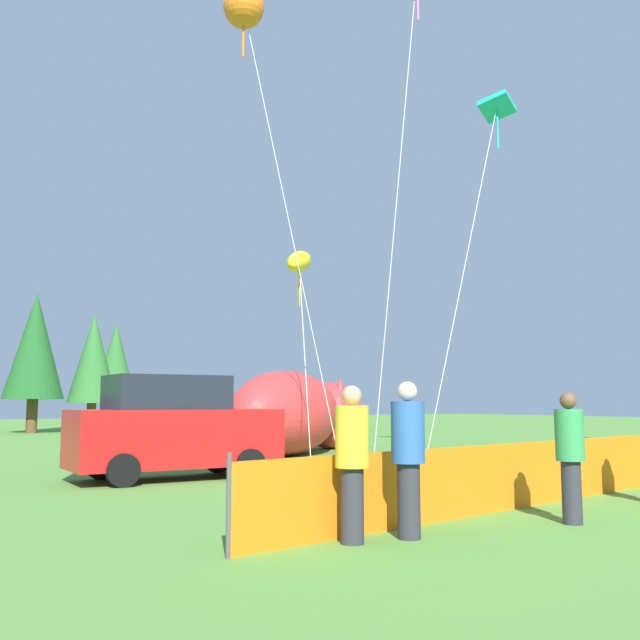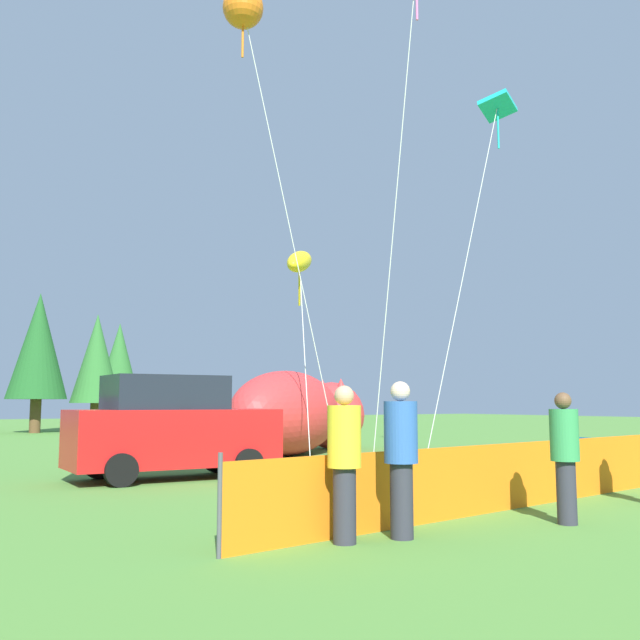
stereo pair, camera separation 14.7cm
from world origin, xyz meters
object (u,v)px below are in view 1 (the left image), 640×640
parked_car (173,428)px  folding_chair (590,457)px  kite_orange_flower (244,9)px  kite_yellow_hero (299,262)px  spectator_in_grey_shirt (570,452)px  spectator_in_white_shirt (408,452)px  kite_teal_diamond (495,114)px  inflatable_cat (298,416)px  spectator_in_yellow_shirt (352,456)px

parked_car → folding_chair: size_ratio=4.66×
kite_orange_flower → parked_car: bearing=-149.9°
kite_yellow_hero → spectator_in_grey_shirt: bearing=-104.6°
spectator_in_white_shirt → kite_orange_flower: size_ratio=0.15×
kite_teal_diamond → spectator_in_grey_shirt: bearing=-134.0°
spectator_in_grey_shirt → kite_teal_diamond: size_ratio=0.16×
kite_yellow_hero → kite_orange_flower: (-3.07, -2.26, 5.74)m
folding_chair → kite_teal_diamond: kite_teal_diamond is taller
spectator_in_grey_shirt → spectator_in_white_shirt: size_ratio=0.94×
inflatable_cat → kite_teal_diamond: kite_teal_diamond is taller
inflatable_cat → spectator_in_yellow_shirt: (-6.73, -11.94, -0.19)m
kite_yellow_hero → kite_orange_flower: kite_orange_flower is taller
kite_orange_flower → inflatable_cat: bearing=42.2°
folding_chair → spectator_in_white_shirt: 6.44m
parked_car → inflatable_cat: size_ratio=0.62×
spectator_in_yellow_shirt → spectator_in_white_shirt: size_ratio=0.97×
spectator_in_yellow_shirt → kite_teal_diamond: size_ratio=0.16×
parked_car → kite_yellow_hero: 7.75m
folding_chair → parked_car: bearing=139.1°
kite_yellow_hero → inflatable_cat: bearing=59.2°
folding_chair → kite_orange_flower: (-3.85, 6.71, 10.81)m
spectator_in_grey_shirt → kite_orange_flower: 13.84m
folding_chair → kite_yellow_hero: kite_yellow_hero is taller
parked_car → spectator_in_grey_shirt: size_ratio=2.51×
inflatable_cat → kite_yellow_hero: (-0.68, -1.14, 4.47)m
folding_chair → kite_orange_flower: bearing=121.5°
folding_chair → kite_teal_diamond: 11.77m
folding_chair → spectator_in_grey_shirt: spectator_in_grey_shirt is taller
spectator_in_white_shirt → kite_teal_diamond: size_ratio=0.17×
parked_car → kite_orange_flower: (2.12, 1.23, 10.33)m
folding_chair → kite_teal_diamond: size_ratio=0.09×
folding_chair → kite_yellow_hero: 10.33m
kite_teal_diamond → kite_orange_flower: kite_orange_flower is taller
inflatable_cat → spectator_in_white_shirt: size_ratio=3.79×
kite_teal_diamond → spectator_in_yellow_shirt: bearing=-145.4°
spectator_in_grey_shirt → folding_chair: bearing=32.6°
parked_car → kite_yellow_hero: bearing=36.3°
spectator_in_grey_shirt → spectator_in_yellow_shirt: bearing=170.1°
kite_teal_diamond → kite_yellow_hero: size_ratio=1.70×
parked_car → spectator_in_grey_shirt: bearing=-71.7°
parked_car → inflatable_cat: bearing=40.7°
spectator_in_white_shirt → kite_yellow_hero: bearing=64.0°
kite_yellow_hero → kite_orange_flower: bearing=-143.7°
kite_teal_diamond → kite_orange_flower: bearing=172.3°
spectator_in_white_shirt → parked_car: bearing=88.8°
spectator_in_white_shirt → kite_teal_diamond: bearing=36.9°
inflatable_cat → spectator_in_white_shirt: 13.49m
folding_chair → spectator_in_white_shirt: bearing=-160.5°
inflatable_cat → kite_orange_flower: size_ratio=0.57×
parked_car → inflatable_cat: 7.47m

